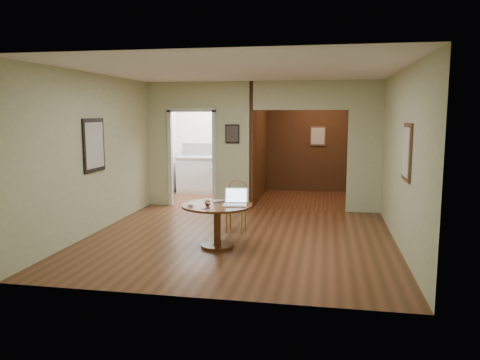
% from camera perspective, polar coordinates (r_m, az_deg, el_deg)
% --- Properties ---
extents(floor, '(5.00, 5.00, 0.00)m').
position_cam_1_polar(floor, '(7.69, -0.20, -7.19)').
color(floor, '#4A2A15').
rests_on(floor, ground).
extents(room_shell, '(5.20, 7.50, 5.00)m').
position_cam_1_polar(room_shell, '(10.58, 0.43, 4.10)').
color(room_shell, white).
rests_on(room_shell, ground).
extents(dining_table, '(1.07, 1.07, 0.67)m').
position_cam_1_polar(dining_table, '(7.12, -2.79, -4.36)').
color(dining_table, maroon).
rests_on(dining_table, ground).
extents(chair, '(0.40, 0.40, 0.90)m').
position_cam_1_polar(chair, '(8.09, -0.39, -2.78)').
color(chair, '#A27C39').
rests_on(chair, ground).
extents(open_laptop, '(0.38, 0.34, 0.25)m').
position_cam_1_polar(open_laptop, '(7.04, -0.57, -2.51)').
color(open_laptop, white).
rests_on(open_laptop, dining_table).
extents(closed_laptop, '(0.36, 0.31, 0.02)m').
position_cam_1_polar(closed_laptop, '(7.27, -2.04, -2.60)').
color(closed_laptop, '#BCBBC0').
rests_on(closed_laptop, dining_table).
extents(mouse, '(0.10, 0.06, 0.04)m').
position_cam_1_polar(mouse, '(6.96, -6.04, -3.05)').
color(mouse, white).
rests_on(mouse, dining_table).
extents(wine_glass, '(0.09, 0.09, 0.09)m').
position_cam_1_polar(wine_glass, '(6.96, -3.97, -2.79)').
color(wine_glass, white).
rests_on(wine_glass, dining_table).
extents(pen, '(0.12, 0.10, 0.01)m').
position_cam_1_polar(pen, '(6.77, -4.23, -3.48)').
color(pen, navy).
rests_on(pen, dining_table).
extents(kitchen_cabinet, '(2.06, 0.60, 0.94)m').
position_cam_1_polar(kitchen_cabinet, '(11.91, -2.82, 0.61)').
color(kitchen_cabinet, silver).
rests_on(kitchen_cabinet, ground).
extents(grocery_bag, '(0.33, 0.29, 0.29)m').
position_cam_1_polar(grocery_bag, '(11.72, 0.19, 3.50)').
color(grocery_bag, beige).
rests_on(grocery_bag, kitchen_cabinet).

